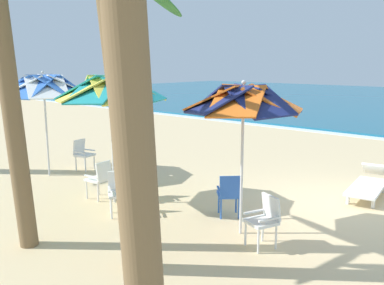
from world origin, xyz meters
TOP-DOWN VIEW (x-y plane):
  - ground_plane at (0.00, 0.00)m, footprint 80.00×80.00m
  - beach_umbrella_0 at (-0.69, -2.34)m, footprint 2.06×2.06m
  - plastic_chair_0 at (-0.09, -2.54)m, footprint 0.57×0.59m
  - plastic_chair_1 at (-1.33, -1.83)m, footprint 0.63×0.63m
  - beach_umbrella_1 at (-3.72, -2.78)m, footprint 2.34×2.34m
  - plastic_chair_2 at (-4.15, -2.83)m, footprint 0.52×0.49m
  - plastic_chair_3 at (-3.55, -2.31)m, footprint 0.60×0.57m
  - plastic_chair_4 at (-3.07, -3.16)m, footprint 0.63×0.62m
  - beach_umbrella_2 at (-6.80, -2.56)m, footprint 2.45×2.45m
  - plastic_chair_5 at (-6.63, -1.60)m, footprint 0.55×0.53m
  - sun_lounger_1 at (0.25, 1.36)m, footprint 0.93×2.21m
  - palm_tree_0 at (1.23, -6.37)m, footprint 3.22×2.73m
  - palm_tree_1 at (-1.03, -4.62)m, footprint 3.19×3.17m
  - palm_tree_4 at (-3.03, -5.21)m, footprint 3.06×2.65m

SIDE VIEW (x-z plane):
  - ground_plane at x=0.00m, z-range 0.00..0.00m
  - sun_lounger_1 at x=0.25m, z-range -0.03..0.59m
  - plastic_chair_0 at x=-0.09m, z-range 0.06..0.93m
  - plastic_chair_1 at x=-1.33m, z-range 0.06..0.93m
  - plastic_chair_2 at x=-4.15m, z-range 0.06..0.93m
  - plastic_chair_3 at x=-3.55m, z-range 0.06..0.93m
  - plastic_chair_4 at x=-3.07m, z-range 0.06..0.93m
  - plastic_chair_5 at x=-6.63m, z-range 0.06..0.93m
  - beach_umbrella_0 at x=-0.69m, z-range 1.01..3.72m
  - beach_umbrella_2 at x=-6.80m, z-range 1.00..3.78m
  - beach_umbrella_1 at x=-3.72m, z-range 1.03..3.86m
  - palm_tree_1 at x=-1.03m, z-range 0.54..4.80m
  - palm_tree_4 at x=-3.03m, z-range 0.51..5.15m
  - palm_tree_0 at x=1.23m, z-range 0.58..5.24m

